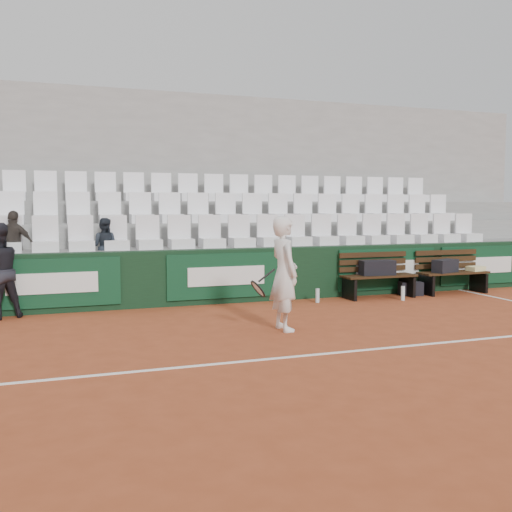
# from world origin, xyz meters

# --- Properties ---
(ground) EXTENTS (80.00, 80.00, 0.00)m
(ground) POSITION_xyz_m (0.00, 0.00, 0.00)
(ground) COLOR #9A4222
(ground) RESTS_ON ground
(court_baseline) EXTENTS (18.00, 0.06, 0.01)m
(court_baseline) POSITION_xyz_m (0.00, 0.00, 0.00)
(court_baseline) COLOR white
(court_baseline) RESTS_ON ground
(back_barrier) EXTENTS (18.00, 0.34, 1.00)m
(back_barrier) POSITION_xyz_m (0.07, 3.99, 0.50)
(back_barrier) COLOR black
(back_barrier) RESTS_ON ground
(grandstand_tier_front) EXTENTS (18.00, 0.95, 1.00)m
(grandstand_tier_front) POSITION_xyz_m (0.00, 4.62, 0.50)
(grandstand_tier_front) COLOR gray
(grandstand_tier_front) RESTS_ON ground
(grandstand_tier_mid) EXTENTS (18.00, 0.95, 1.45)m
(grandstand_tier_mid) POSITION_xyz_m (0.00, 5.58, 0.72)
(grandstand_tier_mid) COLOR gray
(grandstand_tier_mid) RESTS_ON ground
(grandstand_tier_back) EXTENTS (18.00, 0.95, 1.90)m
(grandstand_tier_back) POSITION_xyz_m (0.00, 6.53, 0.95)
(grandstand_tier_back) COLOR gray
(grandstand_tier_back) RESTS_ON ground
(grandstand_rear_wall) EXTENTS (18.00, 0.30, 4.40)m
(grandstand_rear_wall) POSITION_xyz_m (0.00, 7.15, 2.20)
(grandstand_rear_wall) COLOR #989895
(grandstand_rear_wall) RESTS_ON ground
(seat_row_front) EXTENTS (11.90, 0.44, 0.63)m
(seat_row_front) POSITION_xyz_m (0.00, 4.45, 1.31)
(seat_row_front) COLOR white
(seat_row_front) RESTS_ON grandstand_tier_front
(seat_row_mid) EXTENTS (11.90, 0.44, 0.63)m
(seat_row_mid) POSITION_xyz_m (0.00, 5.40, 1.77)
(seat_row_mid) COLOR white
(seat_row_mid) RESTS_ON grandstand_tier_mid
(seat_row_back) EXTENTS (11.90, 0.44, 0.63)m
(seat_row_back) POSITION_xyz_m (0.00, 6.35, 2.21)
(seat_row_back) COLOR white
(seat_row_back) RESTS_ON grandstand_tier_back
(bench_left) EXTENTS (1.50, 0.56, 0.45)m
(bench_left) POSITION_xyz_m (2.83, 3.53, 0.23)
(bench_left) COLOR #311D0E
(bench_left) RESTS_ON ground
(bench_right) EXTENTS (1.50, 0.56, 0.45)m
(bench_right) POSITION_xyz_m (4.56, 3.51, 0.23)
(bench_right) COLOR #331F0F
(bench_right) RESTS_ON ground
(sports_bag_left) EXTENTS (0.70, 0.36, 0.29)m
(sports_bag_left) POSITION_xyz_m (2.79, 3.53, 0.59)
(sports_bag_left) COLOR black
(sports_bag_left) RESTS_ON bench_left
(sports_bag_right) EXTENTS (0.62, 0.43, 0.26)m
(sports_bag_right) POSITION_xyz_m (4.33, 3.47, 0.58)
(sports_bag_right) COLOR black
(sports_bag_right) RESTS_ON bench_right
(towel) EXTENTS (0.38, 0.31, 0.10)m
(towel) POSITION_xyz_m (5.11, 3.49, 0.50)
(towel) COLOR beige
(towel) RESTS_ON bench_right
(sports_bag_ground) EXTENTS (0.50, 0.38, 0.27)m
(sports_bag_ground) POSITION_xyz_m (3.60, 3.59, 0.14)
(sports_bag_ground) COLOR black
(sports_bag_ground) RESTS_ON ground
(water_bottle_near) EXTENTS (0.07, 0.07, 0.26)m
(water_bottle_near) POSITION_xyz_m (1.44, 3.40, 0.13)
(water_bottle_near) COLOR silver
(water_bottle_near) RESTS_ON ground
(water_bottle_far) EXTENTS (0.08, 0.08, 0.27)m
(water_bottle_far) POSITION_xyz_m (3.09, 3.10, 0.14)
(water_bottle_far) COLOR silver
(water_bottle_far) RESTS_ON ground
(tennis_player) EXTENTS (0.71, 0.62, 1.65)m
(tennis_player) POSITION_xyz_m (-0.04, 1.42, 0.82)
(tennis_player) COLOR white
(tennis_player) RESTS_ON ground
(spectator_b) EXTENTS (0.74, 0.54, 1.17)m
(spectator_b) POSITION_xyz_m (-3.80, 4.50, 1.58)
(spectator_b) COLOR #322C28
(spectator_b) RESTS_ON grandstand_tier_front
(spectator_c) EXTENTS (0.61, 0.55, 1.03)m
(spectator_c) POSITION_xyz_m (-2.30, 4.50, 1.52)
(spectator_c) COLOR #1D232C
(spectator_c) RESTS_ON grandstand_tier_front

